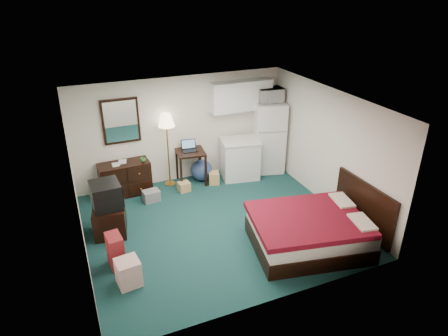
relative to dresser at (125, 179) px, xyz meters
name	(u,v)px	position (x,y,z in m)	size (l,w,h in m)	color
floor	(217,224)	(1.43, -1.98, -0.38)	(5.00, 4.50, 0.01)	black
ceiling	(216,103)	(1.43, -1.98, 2.12)	(5.00, 4.50, 0.01)	silver
walls	(217,168)	(1.43, -1.98, 0.87)	(5.01, 4.51, 2.50)	silver
mirror	(121,121)	(0.08, 0.24, 1.27)	(0.80, 0.06, 1.00)	white
upper_cabinets	(241,96)	(2.88, 0.10, 1.57)	(1.50, 0.35, 0.70)	silver
headboard	(364,207)	(3.89, -3.28, 0.17)	(0.06, 1.56, 1.00)	black
dresser	(125,179)	(0.00, 0.00, 0.00)	(1.11, 0.51, 0.76)	black
floor_lamp	(168,150)	(1.04, 0.07, 0.50)	(0.38, 0.38, 1.75)	gold
desk	(191,167)	(1.54, -0.05, 0.03)	(0.64, 0.64, 0.81)	black
exercise_ball	(202,170)	(1.82, -0.02, -0.12)	(0.52, 0.52, 0.52)	navy
kitchen_counter	(240,159)	(2.74, -0.23, 0.09)	(0.86, 0.65, 0.94)	silver
fridge	(268,137)	(3.56, -0.10, 0.51)	(0.73, 0.73, 1.77)	silver
bed	(309,232)	(2.69, -3.28, -0.06)	(1.98, 1.54, 0.63)	#4E0710
tv_stand	(110,220)	(-0.56, -1.46, -0.09)	(0.58, 0.63, 0.58)	black
suitcase	(116,251)	(-0.62, -2.48, -0.07)	(0.24, 0.38, 0.61)	maroon
retail_box	(128,272)	(-0.51, -3.01, -0.15)	(0.36, 0.36, 0.45)	white
file_bin	(151,196)	(0.45, -0.55, -0.26)	(0.35, 0.26, 0.25)	gray
cardboard_box_a	(184,187)	(1.24, -0.40, -0.27)	(0.26, 0.22, 0.22)	tan
cardboard_box_b	(214,178)	(2.02, -0.30, -0.24)	(0.24, 0.28, 0.28)	tan
laptop	(190,146)	(1.54, -0.02, 0.55)	(0.34, 0.28, 0.23)	black
crt_tv	(106,195)	(-0.57, -1.44, 0.45)	(0.53, 0.57, 0.49)	black
microwave	(270,94)	(3.56, -0.08, 1.60)	(0.60, 0.33, 0.41)	silver
book_a	(112,161)	(-0.25, -0.02, 0.49)	(0.16, 0.02, 0.21)	tan
book_b	(118,158)	(-0.10, 0.08, 0.50)	(0.18, 0.02, 0.24)	tan
mug	(143,159)	(0.43, -0.08, 0.44)	(0.12, 0.09, 0.12)	#368132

